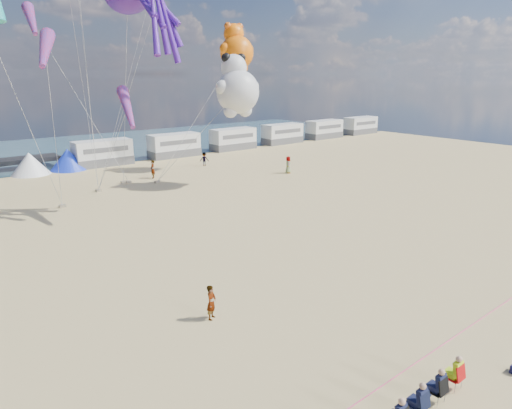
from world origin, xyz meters
name	(u,v)px	position (x,y,z in m)	size (l,w,h in m)	color
ground	(310,315)	(0.00, 0.00, 0.00)	(120.00, 120.00, 0.00)	#D4BA7A
water	(18,154)	(0.00, 55.00, 0.02)	(120.00, 120.00, 0.00)	#31515E
motorhome_0	(103,153)	(6.00, 40.00, 1.50)	(6.60, 2.50, 3.00)	silver
motorhome_1	(174,145)	(15.50, 40.00, 1.50)	(6.60, 2.50, 3.00)	silver
motorhome_2	(233,139)	(25.00, 40.00, 1.50)	(6.60, 2.50, 3.00)	silver
motorhome_3	(282,134)	(34.50, 40.00, 1.50)	(6.60, 2.50, 3.00)	silver
motorhome_4	(324,129)	(44.00, 40.00, 1.50)	(6.60, 2.50, 3.00)	silver
motorhome_5	(360,125)	(53.50, 40.00, 1.50)	(6.60, 2.50, 3.00)	silver
tent_white	(30,164)	(-2.00, 40.00, 1.20)	(4.00, 4.00, 2.40)	white
tent_blue	(68,159)	(2.00, 40.00, 1.20)	(4.00, 4.00, 2.40)	#1933CC
spectator_row	(418,399)	(-1.90, -6.55, 0.65)	(6.10, 0.90, 1.30)	black
rope_line	(407,369)	(0.00, -5.00, 0.02)	(0.03, 0.03, 34.00)	#F2338C
standing_person	(211,302)	(-3.58, 2.54, 0.80)	(0.58, 0.38, 1.60)	tan
beachgoer_0	(288,165)	(20.09, 23.12, 0.92)	(0.67, 0.44, 1.84)	#7F6659
beachgoer_2	(204,159)	(15.18, 32.33, 0.80)	(0.78, 0.60, 1.60)	#7F6659
beachgoer_5	(153,169)	(7.42, 30.09, 0.94)	(1.73, 0.55, 1.87)	#7F6659
sandbag_a	(62,206)	(-3.28, 24.86, 0.11)	(0.50, 0.35, 0.22)	gray
sandbag_b	(124,182)	(4.08, 29.82, 0.11)	(0.50, 0.35, 0.22)	gray
sandbag_c	(157,182)	(6.73, 27.81, 0.11)	(0.50, 0.35, 0.22)	gray
sandbag_d	(128,182)	(4.52, 29.66, 0.11)	(0.50, 0.35, 0.22)	gray
sandbag_e	(99,191)	(0.89, 28.04, 0.11)	(0.50, 0.35, 0.22)	gray
kite_panda	(238,92)	(12.59, 22.13, 8.86)	(4.84, 4.56, 6.84)	silver
kite_teddy_orange	(237,53)	(17.32, 28.55, 12.63)	(4.36, 4.10, 6.15)	orange
windsock_left	(45,49)	(-3.82, 22.40, 12.08)	(1.10, 6.86, 6.86)	red
windsock_mid	(31,20)	(-2.62, 29.76, 14.68)	(1.00, 5.95, 5.95)	red
windsock_right	(127,108)	(0.44, 19.18, 8.08)	(0.90, 4.96, 4.96)	red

